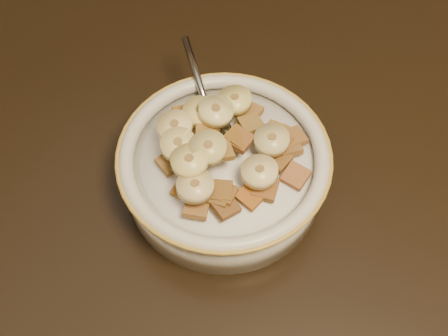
% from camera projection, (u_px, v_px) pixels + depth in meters
% --- Properties ---
extents(table, '(1.43, 0.94, 0.04)m').
position_uv_depth(table, '(64.00, 217.00, 0.54)').
color(table, black).
rests_on(table, floor).
extents(cereal_bowl, '(0.18, 0.18, 0.04)m').
position_uv_depth(cereal_bowl, '(224.00, 173.00, 0.52)').
color(cereal_bowl, beige).
rests_on(cereal_bowl, table).
extents(milk, '(0.15, 0.15, 0.00)m').
position_uv_depth(milk, '(224.00, 160.00, 0.50)').
color(milk, white).
rests_on(milk, cereal_bowl).
extents(spoon, '(0.05, 0.05, 0.01)m').
position_uv_depth(spoon, '(215.00, 131.00, 0.51)').
color(spoon, gray).
rests_on(spoon, cereal_bowl).
extents(cereal_square_0, '(0.02, 0.02, 0.01)m').
position_uv_depth(cereal_square_0, '(188.00, 188.00, 0.47)').
color(cereal_square_0, '#895816').
rests_on(cereal_square_0, milk).
extents(cereal_square_1, '(0.03, 0.03, 0.01)m').
position_uv_depth(cereal_square_1, '(293.00, 138.00, 0.50)').
color(cereal_square_1, brown).
rests_on(cereal_square_1, milk).
extents(cereal_square_2, '(0.02, 0.02, 0.01)m').
position_uv_depth(cereal_square_2, '(186.00, 189.00, 0.47)').
color(cereal_square_2, '#955D34').
rests_on(cereal_square_2, milk).
extents(cereal_square_3, '(0.03, 0.03, 0.01)m').
position_uv_depth(cereal_square_3, '(171.00, 162.00, 0.48)').
color(cereal_square_3, brown).
rests_on(cereal_square_3, milk).
extents(cereal_square_4, '(0.02, 0.03, 0.01)m').
position_uv_depth(cereal_square_4, '(251.00, 196.00, 0.47)').
color(cereal_square_4, '#94541C').
rests_on(cereal_square_4, milk).
extents(cereal_square_5, '(0.03, 0.03, 0.01)m').
position_uv_depth(cereal_square_5, '(225.00, 206.00, 0.46)').
color(cereal_square_5, brown).
rests_on(cereal_square_5, milk).
extents(cereal_square_6, '(0.02, 0.02, 0.01)m').
position_uv_depth(cereal_square_6, '(276.00, 133.00, 0.51)').
color(cereal_square_6, olive).
rests_on(cereal_square_6, milk).
extents(cereal_square_7, '(0.03, 0.03, 0.01)m').
position_uv_depth(cereal_square_7, '(218.00, 110.00, 0.51)').
color(cereal_square_7, brown).
rests_on(cereal_square_7, milk).
extents(cereal_square_8, '(0.03, 0.03, 0.01)m').
position_uv_depth(cereal_square_8, '(190.00, 167.00, 0.48)').
color(cereal_square_8, olive).
rests_on(cereal_square_8, milk).
extents(cereal_square_9, '(0.02, 0.02, 0.01)m').
position_uv_depth(cereal_square_9, '(250.00, 112.00, 0.52)').
color(cereal_square_9, brown).
rests_on(cereal_square_9, milk).
extents(cereal_square_10, '(0.03, 0.03, 0.01)m').
position_uv_depth(cereal_square_10, '(196.00, 207.00, 0.46)').
color(cereal_square_10, brown).
rests_on(cereal_square_10, milk).
extents(cereal_square_11, '(0.03, 0.03, 0.01)m').
position_uv_depth(cereal_square_11, '(276.00, 135.00, 0.51)').
color(cereal_square_11, olive).
rests_on(cereal_square_11, milk).
extents(cereal_square_12, '(0.03, 0.03, 0.01)m').
position_uv_depth(cereal_square_12, '(207.00, 136.00, 0.49)').
color(cereal_square_12, olive).
rests_on(cereal_square_12, milk).
extents(cereal_square_13, '(0.02, 0.02, 0.01)m').
position_uv_depth(cereal_square_13, '(223.00, 193.00, 0.46)').
color(cereal_square_13, brown).
rests_on(cereal_square_13, milk).
extents(cereal_square_14, '(0.02, 0.02, 0.01)m').
position_uv_depth(cereal_square_14, '(277.00, 160.00, 0.49)').
color(cereal_square_14, brown).
rests_on(cereal_square_14, milk).
extents(cereal_square_15, '(0.02, 0.02, 0.01)m').
position_uv_depth(cereal_square_15, '(265.00, 188.00, 0.47)').
color(cereal_square_15, brown).
rests_on(cereal_square_15, milk).
extents(cereal_square_16, '(0.03, 0.03, 0.01)m').
position_uv_depth(cereal_square_16, '(186.00, 115.00, 0.52)').
color(cereal_square_16, brown).
rests_on(cereal_square_16, milk).
extents(cereal_square_17, '(0.02, 0.02, 0.01)m').
position_uv_depth(cereal_square_17, '(218.00, 195.00, 0.46)').
color(cereal_square_17, brown).
rests_on(cereal_square_17, milk).
extents(cereal_square_18, '(0.03, 0.03, 0.01)m').
position_uv_depth(cereal_square_18, '(209.00, 111.00, 0.52)').
color(cereal_square_18, brown).
rests_on(cereal_square_18, milk).
extents(cereal_square_19, '(0.02, 0.02, 0.01)m').
position_uv_depth(cereal_square_19, '(238.00, 138.00, 0.48)').
color(cereal_square_19, brown).
rests_on(cereal_square_19, milk).
extents(cereal_square_20, '(0.02, 0.02, 0.01)m').
position_uv_depth(cereal_square_20, '(296.00, 176.00, 0.48)').
color(cereal_square_20, brown).
rests_on(cereal_square_20, milk).
extents(cereal_square_21, '(0.03, 0.03, 0.01)m').
position_uv_depth(cereal_square_21, '(220.00, 191.00, 0.46)').
color(cereal_square_21, brown).
rests_on(cereal_square_21, milk).
extents(cereal_square_22, '(0.02, 0.02, 0.01)m').
position_uv_depth(cereal_square_22, '(279.00, 143.00, 0.50)').
color(cereal_square_22, brown).
rests_on(cereal_square_22, milk).
extents(cereal_square_23, '(0.03, 0.03, 0.01)m').
position_uv_depth(cereal_square_23, '(220.00, 151.00, 0.47)').
color(cereal_square_23, olive).
rests_on(cereal_square_23, milk).
extents(cereal_square_24, '(0.02, 0.02, 0.01)m').
position_uv_depth(cereal_square_24, '(240.00, 140.00, 0.48)').
color(cereal_square_24, brown).
rests_on(cereal_square_24, milk).
extents(cereal_square_25, '(0.03, 0.03, 0.01)m').
position_uv_depth(cereal_square_25, '(289.00, 147.00, 0.49)').
color(cereal_square_25, '#9A6337').
rests_on(cereal_square_25, milk).
extents(cereal_square_26, '(0.03, 0.03, 0.01)m').
position_uv_depth(cereal_square_26, '(251.00, 124.00, 0.50)').
color(cereal_square_26, brown).
rests_on(cereal_square_26, milk).
extents(cereal_square_27, '(0.02, 0.03, 0.01)m').
position_uv_depth(cereal_square_27, '(211.00, 124.00, 0.50)').
color(cereal_square_27, brown).
rests_on(cereal_square_27, milk).
extents(banana_slice_0, '(0.03, 0.03, 0.01)m').
position_uv_depth(banana_slice_0, '(272.00, 140.00, 0.48)').
color(banana_slice_0, '#CFBC88').
rests_on(banana_slice_0, milk).
extents(banana_slice_1, '(0.04, 0.04, 0.02)m').
position_uv_depth(banana_slice_1, '(178.00, 145.00, 0.47)').
color(banana_slice_1, '#DBC473').
rests_on(banana_slice_1, milk).
extents(banana_slice_2, '(0.04, 0.04, 0.01)m').
position_uv_depth(banana_slice_2, '(195.00, 186.00, 0.45)').
color(banana_slice_2, beige).
rests_on(banana_slice_2, milk).
extents(banana_slice_3, '(0.04, 0.04, 0.01)m').
position_uv_depth(banana_slice_3, '(260.00, 172.00, 0.46)').
color(banana_slice_3, '#D6C076').
rests_on(banana_slice_3, milk).
extents(banana_slice_4, '(0.04, 0.04, 0.01)m').
position_uv_depth(banana_slice_4, '(216.00, 111.00, 0.49)').
color(banana_slice_4, '#FCF29C').
rests_on(banana_slice_4, milk).
extents(banana_slice_5, '(0.04, 0.04, 0.01)m').
position_uv_depth(banana_slice_5, '(175.00, 127.00, 0.48)').
color(banana_slice_5, '#E8CE87').
rests_on(banana_slice_5, milk).
extents(banana_slice_6, '(0.03, 0.03, 0.01)m').
position_uv_depth(banana_slice_6, '(208.00, 148.00, 0.47)').
color(banana_slice_6, '#C9BB6A').
rests_on(banana_slice_6, milk).
extents(banana_slice_7, '(0.04, 0.04, 0.01)m').
position_uv_depth(banana_slice_7, '(235.00, 100.00, 0.51)').
color(banana_slice_7, '#D3C56A').
rests_on(banana_slice_7, milk).
extents(banana_slice_8, '(0.04, 0.04, 0.01)m').
position_uv_depth(banana_slice_8, '(189.00, 161.00, 0.46)').
color(banana_slice_8, '#EDDC74').
rests_on(banana_slice_8, milk).
extents(banana_slice_9, '(0.04, 0.04, 0.01)m').
position_uv_depth(banana_slice_9, '(200.00, 112.00, 0.50)').
color(banana_slice_9, '#F5D379').
rests_on(banana_slice_9, milk).
extents(banana_slice_10, '(0.03, 0.03, 0.02)m').
position_uv_depth(banana_slice_10, '(216.00, 112.00, 0.49)').
color(banana_slice_10, '#FFF19E').
rests_on(banana_slice_10, milk).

